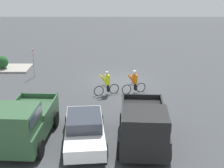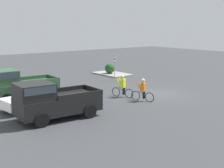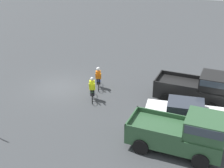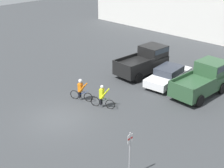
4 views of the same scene
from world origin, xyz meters
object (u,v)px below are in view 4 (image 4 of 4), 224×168
(pickup_truck_0, at_px, (145,60))
(fire_lane_sign, at_px, (130,150))
(cyclist_0, at_px, (102,96))
(sedan_0, at_px, (169,75))
(cyclist_1, at_px, (81,89))
(pickup_truck_1, at_px, (204,78))

(pickup_truck_0, distance_m, fire_lane_sign, 13.30)
(cyclist_0, height_order, fire_lane_sign, fire_lane_sign)
(sedan_0, xyz_separation_m, cyclist_1, (-2.82, -6.71, 0.13))
(pickup_truck_0, height_order, cyclist_1, pickup_truck_0)
(pickup_truck_1, distance_m, fire_lane_sign, 10.90)
(sedan_0, relative_size, fire_lane_sign, 1.99)
(sedan_0, bearing_deg, fire_lane_sign, -64.74)
(pickup_truck_0, distance_m, pickup_truck_1, 5.60)
(sedan_0, distance_m, fire_lane_sign, 11.50)
(pickup_truck_0, distance_m, sedan_0, 2.85)
(pickup_truck_0, bearing_deg, cyclist_1, -90.37)
(cyclist_1, height_order, fire_lane_sign, fire_lane_sign)
(sedan_0, xyz_separation_m, cyclist_0, (-0.95, -6.42, 0.10))
(cyclist_0, relative_size, cyclist_1, 1.02)
(cyclist_0, bearing_deg, cyclist_1, -171.13)
(pickup_truck_0, xyz_separation_m, cyclist_0, (1.82, -6.91, -0.32))
(cyclist_1, bearing_deg, pickup_truck_0, 89.63)
(pickup_truck_1, relative_size, cyclist_1, 2.99)
(pickup_truck_1, relative_size, cyclist_0, 2.93)
(pickup_truck_0, bearing_deg, cyclist_0, -75.23)
(fire_lane_sign, bearing_deg, pickup_truck_1, 100.94)
(sedan_0, distance_m, cyclist_0, 6.49)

